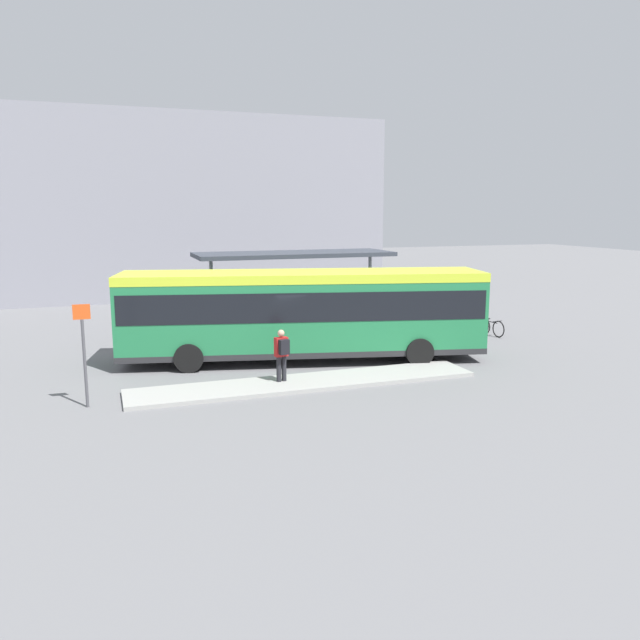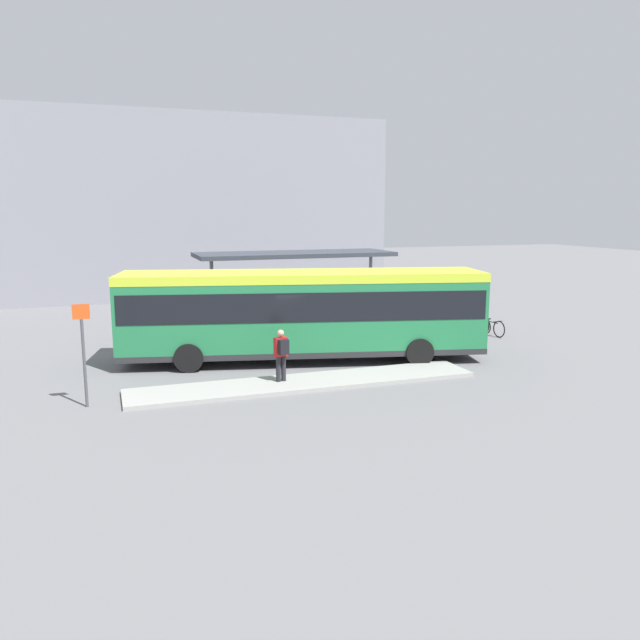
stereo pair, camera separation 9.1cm
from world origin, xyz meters
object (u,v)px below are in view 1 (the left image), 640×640
at_px(bicycle_black, 491,327).
at_px(bicycle_orange, 477,324).
at_px(platform_sign, 84,351).
at_px(potted_planter_near_shelter, 306,323).
at_px(bicycle_white, 466,321).
at_px(pedestrian_waiting, 282,352).
at_px(city_bus, 303,309).

distance_m(bicycle_black, bicycle_orange, 0.77).
bearing_deg(bicycle_black, platform_sign, -80.04).
height_order(bicycle_black, platform_sign, platform_sign).
bearing_deg(platform_sign, potted_planter_near_shelter, 37.07).
bearing_deg(potted_planter_near_shelter, bicycle_black, -10.98).
distance_m(potted_planter_near_shelter, platform_sign, 10.35).
relative_size(bicycle_black, bicycle_white, 0.96).
bearing_deg(pedestrian_waiting, platform_sign, 82.53).
height_order(pedestrian_waiting, bicycle_black, pedestrian_waiting).
distance_m(bicycle_black, platform_sign, 16.71).
height_order(city_bus, platform_sign, city_bus).
xyz_separation_m(pedestrian_waiting, potted_planter_near_shelter, (2.71, 5.93, -0.28)).
bearing_deg(bicycle_orange, city_bus, -82.31).
bearing_deg(city_bus, potted_planter_near_shelter, 83.47).
distance_m(city_bus, bicycle_black, 9.12).
relative_size(bicycle_white, potted_planter_near_shelter, 1.20).
relative_size(city_bus, bicycle_orange, 7.93).
height_order(bicycle_white, potted_planter_near_shelter, potted_planter_near_shelter).
bearing_deg(potted_planter_near_shelter, bicycle_white, 0.04).
bearing_deg(potted_planter_near_shelter, pedestrian_waiting, -114.54).
xyz_separation_m(pedestrian_waiting, bicycle_white, (10.19, 5.94, -0.66)).
bearing_deg(bicycle_orange, potted_planter_near_shelter, -103.27).
height_order(city_bus, potted_planter_near_shelter, city_bus).
height_order(bicycle_orange, potted_planter_near_shelter, potted_planter_near_shelter).
bearing_deg(bicycle_black, bicycle_white, -176.54).
height_order(bicycle_black, potted_planter_near_shelter, potted_planter_near_shelter).
bearing_deg(bicycle_black, bicycle_orange, -174.19).
bearing_deg(bicycle_white, city_bus, 116.24).
bearing_deg(pedestrian_waiting, bicycle_orange, -73.75).
bearing_deg(bicycle_white, bicycle_orange, -166.23).
relative_size(bicycle_orange, potted_planter_near_shelter, 1.12).
relative_size(bicycle_black, bicycle_orange, 1.03).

